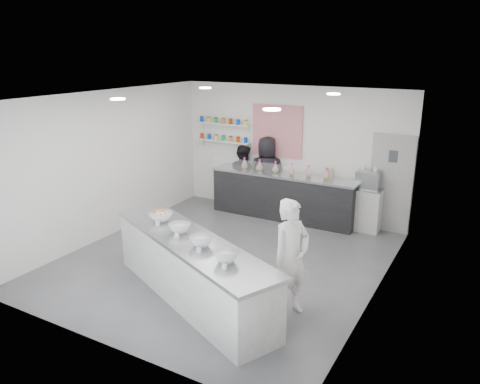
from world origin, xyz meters
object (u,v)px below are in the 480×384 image
(prep_counter, at_px, (191,269))
(espresso_machine, at_px, (368,180))
(staff_left, at_px, (243,176))
(staff_right, at_px, (267,175))
(back_bar, at_px, (283,196))
(espresso_ledge, at_px, (351,207))
(woman_prep, at_px, (291,258))

(prep_counter, xyz_separation_m, espresso_machine, (1.59, 4.22, 0.63))
(prep_counter, distance_m, staff_left, 4.54)
(prep_counter, height_order, espresso_machine, espresso_machine)
(prep_counter, height_order, staff_right, staff_right)
(back_bar, distance_m, staff_right, 0.71)
(espresso_machine, relative_size, staff_right, 0.27)
(staff_left, bearing_deg, back_bar, -179.75)
(espresso_ledge, xyz_separation_m, espresso_machine, (0.32, 0.00, 0.66))
(prep_counter, bearing_deg, back_bar, 118.77)
(espresso_ledge, xyz_separation_m, staff_left, (-2.74, 0.07, 0.31))
(espresso_ledge, height_order, staff_right, staff_right)
(espresso_ledge, xyz_separation_m, woman_prep, (0.23, -3.85, 0.41))
(prep_counter, distance_m, back_bar, 4.05)
(prep_counter, height_order, staff_left, staff_left)
(espresso_ledge, bearing_deg, woman_prep, -86.52)
(back_bar, height_order, staff_left, staff_left)
(prep_counter, height_order, espresso_ledge, prep_counter)
(prep_counter, height_order, woman_prep, woman_prep)
(back_bar, distance_m, staff_left, 1.25)
(back_bar, relative_size, woman_prep, 1.93)
(woman_prep, xyz_separation_m, staff_left, (-2.97, 3.92, -0.10))
(espresso_ledge, distance_m, espresso_machine, 0.73)
(back_bar, xyz_separation_m, staff_right, (-0.54, 0.25, 0.39))
(espresso_machine, distance_m, woman_prep, 3.86)
(back_bar, relative_size, staff_right, 1.87)
(espresso_machine, height_order, staff_left, staff_left)
(espresso_ledge, xyz_separation_m, staff_right, (-2.09, 0.07, 0.44))
(woman_prep, relative_size, staff_right, 0.97)
(woman_prep, distance_m, staff_left, 4.92)
(espresso_machine, bearing_deg, staff_left, 178.69)
(woman_prep, bearing_deg, staff_left, 61.80)
(prep_counter, distance_m, espresso_ledge, 4.41)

